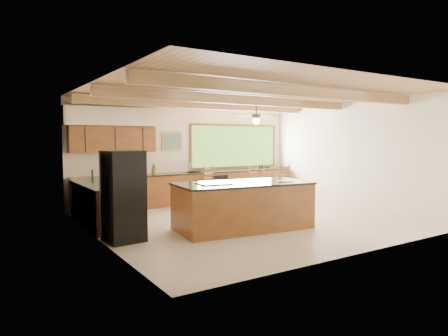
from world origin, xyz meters
TOP-DOWN VIEW (x-y plane):
  - ground at (0.00, 0.00)m, footprint 7.20×7.20m
  - room_shell at (-0.17, 0.65)m, footprint 7.27×6.54m
  - counter_run at (-0.82, 2.52)m, footprint 7.12×3.10m
  - island at (-0.74, -0.68)m, footprint 2.99×1.66m
  - refrigerator at (-3.22, -0.33)m, footprint 0.73×0.71m
  - bar_stool_a at (0.10, 2.39)m, footprint 0.48×0.48m
  - bar_stool_b at (2.30, 1.54)m, footprint 0.50×0.50m
  - bar_stool_c at (1.78, 2.39)m, footprint 0.46×0.46m
  - bar_stool_d at (2.42, 2.39)m, footprint 0.50×0.50m

SIDE VIEW (x-z plane):
  - ground at x=0.00m, z-range 0.00..0.00m
  - counter_run at x=-0.82m, z-range -0.16..1.09m
  - island at x=-0.74m, z-range -0.01..1.01m
  - bar_stool_d at x=2.42m, z-range 0.10..1.15m
  - bar_stool_c at x=1.78m, z-range 0.10..1.19m
  - bar_stool_a at x=0.10m, z-range 0.11..1.25m
  - bar_stool_b at x=2.30m, z-range 0.11..1.29m
  - refrigerator at x=-3.22m, z-range 0.00..1.70m
  - room_shell at x=-0.17m, z-range 0.70..3.72m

